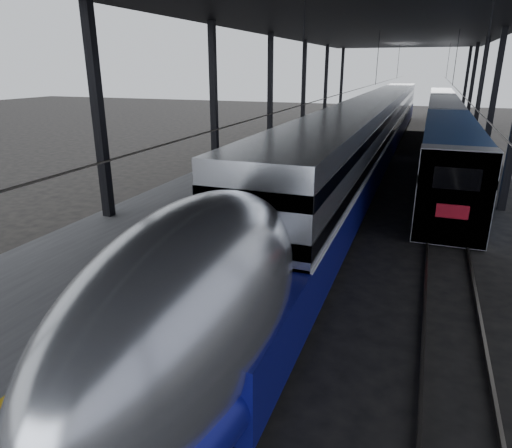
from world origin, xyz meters
The scene contains 7 objects.
ground centered at (0.00, 0.00, 0.00)m, with size 160.00×160.00×0.00m, color black.
platform centered at (-3.50, 20.00, 0.50)m, with size 6.00×80.00×1.00m, color #4C4C4F.
yellow_strip centered at (-0.70, 20.00, 1.00)m, with size 0.30×80.00×0.01m, color gold.
rails centered at (4.50, 20.00, 0.08)m, with size 6.52×80.00×0.16m.
canopy centered at (1.90, 20.00, 9.12)m, with size 18.00×75.00×9.47m.
tgv_train centered at (2.00, 25.01, 2.12)m, with size 3.16×65.20×4.53m.
second_train centered at (7.00, 35.93, 1.92)m, with size 2.75×56.05×3.79m.
Camera 1 is at (5.77, -9.25, 6.63)m, focal length 32.00 mm.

